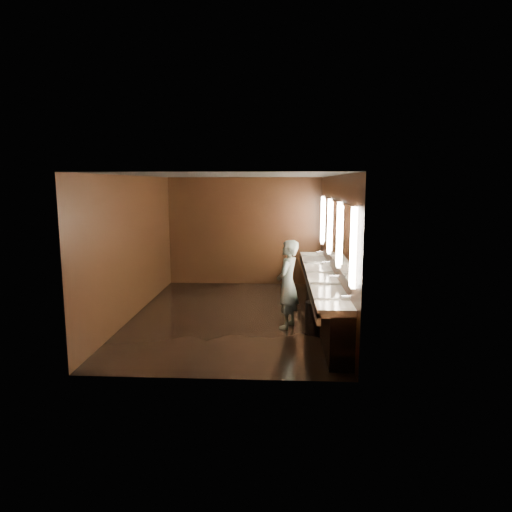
{
  "coord_description": "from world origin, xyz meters",
  "views": [
    {
      "loc": [
        0.93,
        -8.87,
        2.66
      ],
      "look_at": [
        0.46,
        0.0,
        1.23
      ],
      "focal_mm": 32.0,
      "sensor_mm": 36.0,
      "label": 1
    }
  ],
  "objects": [
    {
      "name": "wall_left",
      "position": [
        -2.0,
        0.0,
        1.4
      ],
      "size": [
        0.02,
        6.0,
        2.8
      ],
      "primitive_type": "cube",
      "color": "black",
      "rests_on": "floor"
    },
    {
      "name": "wall_front",
      "position": [
        0.0,
        -3.0,
        1.4
      ],
      "size": [
        4.0,
        0.02,
        2.8
      ],
      "primitive_type": "cube",
      "color": "black",
      "rests_on": "floor"
    },
    {
      "name": "wall_right",
      "position": [
        2.0,
        0.0,
        1.4
      ],
      "size": [
        0.02,
        6.0,
        2.8
      ],
      "primitive_type": "cube",
      "color": "black",
      "rests_on": "floor"
    },
    {
      "name": "person",
      "position": [
        1.08,
        -0.66,
        0.82
      ],
      "size": [
        0.56,
        0.69,
        1.63
      ],
      "primitive_type": "imported",
      "rotation": [
        0.0,
        0.0,
        -1.9
      ],
      "color": "#82B7C3",
      "rests_on": "floor"
    },
    {
      "name": "ceiling",
      "position": [
        0.0,
        0.0,
        2.8
      ],
      "size": [
        4.0,
        6.0,
        0.02
      ],
      "primitive_type": "cube",
      "color": "#2D2D2B",
      "rests_on": "wall_back"
    },
    {
      "name": "trash_bin",
      "position": [
        1.58,
        -0.99,
        0.29
      ],
      "size": [
        0.44,
        0.44,
        0.57
      ],
      "primitive_type": "cylinder",
      "rotation": [
        0.0,
        0.0,
        -0.21
      ],
      "color": "black",
      "rests_on": "floor"
    },
    {
      "name": "floor",
      "position": [
        0.0,
        0.0,
        0.0
      ],
      "size": [
        6.0,
        6.0,
        0.0
      ],
      "primitive_type": "plane",
      "color": "black",
      "rests_on": "ground"
    },
    {
      "name": "sink_counter",
      "position": [
        1.79,
        0.0,
        0.5
      ],
      "size": [
        0.55,
        5.4,
        1.01
      ],
      "color": "black",
      "rests_on": "floor"
    },
    {
      "name": "wall_back",
      "position": [
        0.0,
        3.0,
        1.4
      ],
      "size": [
        4.0,
        0.02,
        2.8
      ],
      "primitive_type": "cube",
      "color": "black",
      "rests_on": "floor"
    },
    {
      "name": "mirror_band",
      "position": [
        1.98,
        -0.0,
        1.75
      ],
      "size": [
        0.06,
        5.03,
        1.15
      ],
      "color": "#FEE7C8",
      "rests_on": "wall_right"
    }
  ]
}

